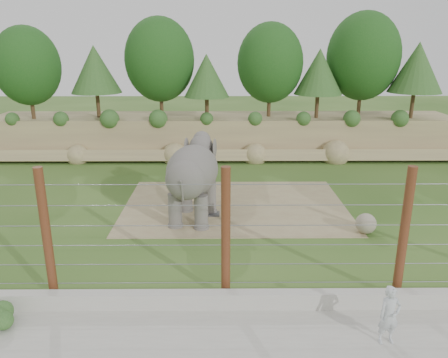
{
  "coord_description": "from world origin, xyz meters",
  "views": [
    {
      "loc": [
        -0.13,
        -15.65,
        7.18
      ],
      "look_at": [
        0.0,
        2.0,
        1.6
      ],
      "focal_mm": 35.0,
      "sensor_mm": 36.0,
      "label": 1
    }
  ],
  "objects_px": {
    "stone_ball": "(366,224)",
    "barrier_fence": "(226,235)",
    "zookeeper": "(389,315)",
    "elephant": "(193,182)"
  },
  "relations": [
    {
      "from": "stone_ball",
      "to": "zookeeper",
      "type": "height_order",
      "value": "zookeeper"
    },
    {
      "from": "stone_ball",
      "to": "barrier_fence",
      "type": "height_order",
      "value": "barrier_fence"
    },
    {
      "from": "stone_ball",
      "to": "zookeeper",
      "type": "xyz_separation_m",
      "value": [
        -1.51,
        -6.45,
        0.36
      ]
    },
    {
      "from": "stone_ball",
      "to": "elephant",
      "type": "bearing_deg",
      "value": 167.67
    },
    {
      "from": "elephant",
      "to": "stone_ball",
      "type": "distance_m",
      "value": 7.06
    },
    {
      "from": "stone_ball",
      "to": "zookeeper",
      "type": "bearing_deg",
      "value": -103.21
    },
    {
      "from": "elephant",
      "to": "stone_ball",
      "type": "xyz_separation_m",
      "value": [
        6.79,
        -1.48,
        -1.24
      ]
    },
    {
      "from": "elephant",
      "to": "stone_ball",
      "type": "height_order",
      "value": "elephant"
    },
    {
      "from": "elephant",
      "to": "zookeeper",
      "type": "bearing_deg",
      "value": -46.46
    },
    {
      "from": "stone_ball",
      "to": "barrier_fence",
      "type": "bearing_deg",
      "value": -141.11
    }
  ]
}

